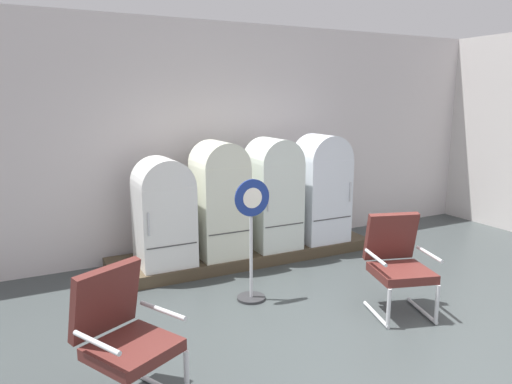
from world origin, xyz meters
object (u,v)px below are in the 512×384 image
refrigerator_0 (164,209)px  refrigerator_2 (273,190)px  armchair_left (123,331)px  refrigerator_3 (321,185)px  sign_stand (252,246)px  refrigerator_1 (220,196)px  armchair_right (397,260)px

refrigerator_0 → refrigerator_2: (1.56, 0.00, 0.10)m
refrigerator_2 → armchair_left: bearing=-137.1°
refrigerator_0 → refrigerator_2: 1.57m
refrigerator_2 → armchair_left: 3.52m
refrigerator_2 → refrigerator_3: size_ratio=0.98×
refrigerator_2 → sign_stand: bearing=-127.9°
refrigerator_1 → sign_stand: 1.24m
armchair_left → sign_stand: size_ratio=0.75×
sign_stand → armchair_right: bearing=-36.6°
refrigerator_2 → armchair_right: size_ratio=1.48×
sign_stand → refrigerator_0: bearing=118.7°
refrigerator_1 → armchair_right: 2.43m
armchair_left → armchair_right: (2.89, 0.27, 0.00)m
refrigerator_1 → armchair_right: bearing=-61.9°
armchair_left → refrigerator_2: bearing=42.9°
refrigerator_1 → armchair_left: size_ratio=1.48×
armchair_right → sign_stand: (-1.25, 0.93, 0.06)m
refrigerator_3 → sign_stand: refrigerator_3 is taller
refrigerator_3 → armchair_right: bearing=-102.5°
refrigerator_0 → refrigerator_1: bearing=0.9°
refrigerator_3 → armchair_right: 2.17m
refrigerator_2 → refrigerator_1: bearing=179.4°
refrigerator_0 → armchair_right: 2.84m
refrigerator_0 → armchair_right: refrigerator_0 is taller
refrigerator_2 → armchair_right: refrigerator_2 is taller
refrigerator_1 → refrigerator_2: bearing=-0.6°
refrigerator_0 → refrigerator_1: refrigerator_1 is taller
armchair_right → armchair_left: bearing=-174.6°
refrigerator_2 → armchair_left: (-2.56, -2.38, -0.40)m
refrigerator_2 → refrigerator_3: refrigerator_3 is taller
refrigerator_3 → armchair_right: refrigerator_3 is taller
refrigerator_0 → sign_stand: size_ratio=0.98×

